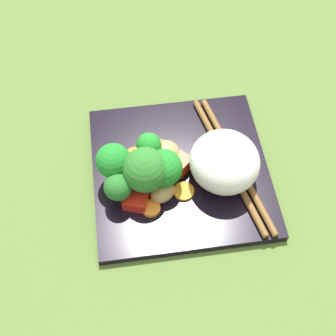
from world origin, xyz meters
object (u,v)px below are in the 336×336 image
square_plate (180,171)px  carrot_slice_1 (151,208)px  chopstick_pair (232,164)px  rice_mound (225,162)px  broccoli_floret_1 (164,169)px

square_plate → carrot_slice_1: bearing=-127.6°
square_plate → chopstick_pair: (7.05, -0.26, 1.04)cm
carrot_slice_1 → chopstick_pair: 12.77cm
rice_mound → chopstick_pair: bearing=40.9°
square_plate → carrot_slice_1: size_ratio=9.83×
square_plate → chopstick_pair: bearing=-2.1°
carrot_slice_1 → chopstick_pair: (11.51, 5.53, 0.14)cm
rice_mound → carrot_slice_1: (-9.90, -4.13, -3.11)cm
broccoli_floret_1 → rice_mound: bearing=1.7°
rice_mound → carrot_slice_1: rice_mound is taller
rice_mound → broccoli_floret_1: 7.90cm
square_plate → rice_mound: 6.96cm
square_plate → rice_mound: bearing=-17.0°
square_plate → rice_mound: rice_mound is taller
rice_mound → carrot_slice_1: bearing=-157.3°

